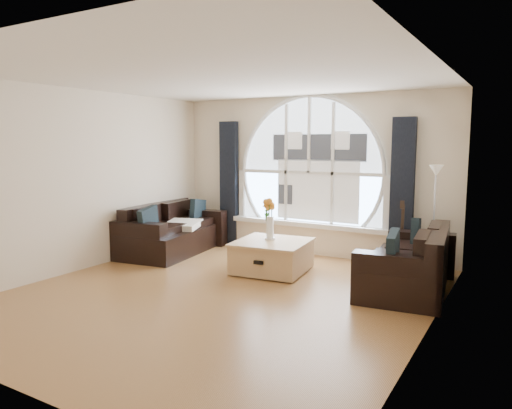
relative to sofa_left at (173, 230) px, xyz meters
name	(u,v)px	position (x,y,z in m)	size (l,w,h in m)	color
ground	(220,294)	(2.04, -1.51, -0.40)	(5.00, 5.50, 0.01)	brown
ceiling	(218,76)	(2.04, -1.51, 2.30)	(5.00, 5.50, 0.01)	silver
wall_back	(310,175)	(2.04, 1.24, 0.95)	(5.00, 0.01, 2.70)	beige
wall_front	(6,219)	(2.04, -4.26, 0.95)	(5.00, 0.01, 2.70)	beige
wall_left	(82,180)	(-0.46, -1.51, 0.95)	(0.01, 5.50, 2.70)	beige
wall_right	(431,201)	(4.54, -1.51, 0.95)	(0.01, 5.50, 2.70)	beige
attic_slope	(404,97)	(4.24, -1.51, 1.95)	(0.92, 5.50, 0.72)	silver
arched_window	(310,159)	(2.04, 1.21, 1.23)	(2.60, 0.06, 2.15)	silver
window_sill	(307,224)	(2.04, 1.14, 0.11)	(2.90, 0.22, 0.08)	white
window_frame	(309,160)	(2.04, 1.18, 1.23)	(2.76, 0.08, 2.15)	white
neighbor_house	(317,167)	(2.19, 1.20, 1.10)	(1.70, 0.02, 1.50)	silver
curtain_left	(229,183)	(0.44, 1.12, 0.75)	(0.35, 0.12, 2.30)	black
curtain_right	(402,192)	(3.64, 1.12, 0.75)	(0.35, 0.12, 2.30)	black
sofa_left	(173,230)	(0.00, 0.00, 0.00)	(0.95, 1.91, 0.85)	black
sofa_right	(408,260)	(4.04, -0.09, 0.00)	(0.92, 1.84, 0.82)	black
coffee_chest	(272,255)	(2.09, -0.22, -0.15)	(1.03, 1.03, 0.51)	tan
throw_blanket	(183,225)	(0.17, 0.06, 0.10)	(0.55, 0.55, 0.10)	silver
vase_flowers	(270,214)	(2.01, -0.14, 0.46)	(0.24, 0.24, 0.70)	white
floor_lamp	(434,221)	(4.18, 0.78, 0.40)	(0.24, 0.24, 1.60)	#B2B2B2
guitar	(403,235)	(3.72, 0.92, 0.13)	(0.36, 0.24, 1.06)	brown
potted_plant	(267,210)	(1.24, 1.14, 0.31)	(0.16, 0.11, 0.31)	#1E6023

